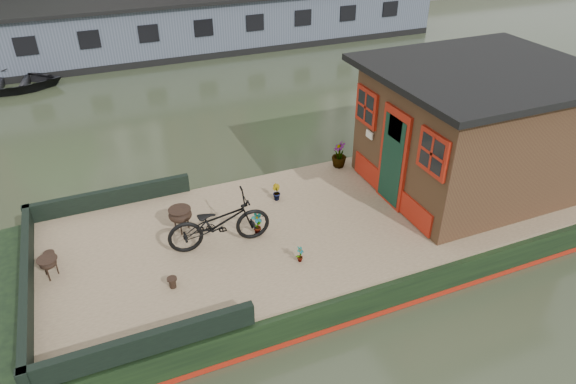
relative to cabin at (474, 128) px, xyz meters
name	(u,v)px	position (x,y,z in m)	size (l,w,h in m)	color
ground	(366,234)	(-2.19, 0.00, -1.88)	(120.00, 120.00, 0.00)	#2C3522
houseboat_hull	(305,239)	(-3.52, 0.00, -1.60)	(14.01, 4.02, 0.60)	black
houseboat_deck	(369,208)	(-2.19, 0.00, -1.25)	(11.80, 3.80, 0.05)	#957F5C
bow_bulwark	(86,267)	(-7.25, 0.00, -1.05)	(3.00, 4.00, 0.35)	black
cabin	(474,128)	(0.00, 0.00, 0.00)	(4.00, 3.50, 2.42)	#331B14
bicycle	(219,222)	(-5.11, -0.03, -0.77)	(0.60, 1.73, 0.91)	black
potted_plant_a	(257,223)	(-4.43, 0.02, -1.02)	(0.22, 0.15, 0.42)	brown
potted_plant_b	(276,192)	(-3.72, 0.92, -1.07)	(0.18, 0.14, 0.32)	brown
potted_plant_d	(339,155)	(-1.99, 1.63, -0.95)	(0.32, 0.32, 0.57)	maroon
potted_plant_e	(300,254)	(-4.05, -0.97, -1.08)	(0.16, 0.11, 0.30)	#9E662E
brazier_front	(181,220)	(-5.63, 0.62, -1.00)	(0.41, 0.41, 0.45)	black
brazier_rear	(49,268)	(-7.79, 0.20, -1.05)	(0.33, 0.33, 0.35)	black
bollard_port	(50,257)	(-7.79, 0.57, -1.13)	(0.17, 0.17, 0.20)	black
bollard_stbd	(172,283)	(-6.09, -0.78, -1.14)	(0.15, 0.15, 0.18)	black
dinghy	(4,79)	(-9.04, 11.43, -1.51)	(2.51, 3.52, 0.73)	black
far_houseboat	(191,22)	(-2.19, 14.00, -0.91)	(20.40, 4.40, 2.11)	#4B5264
quay	(161,3)	(-2.19, 20.50, -1.43)	(60.00, 6.00, 0.90)	#47443F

